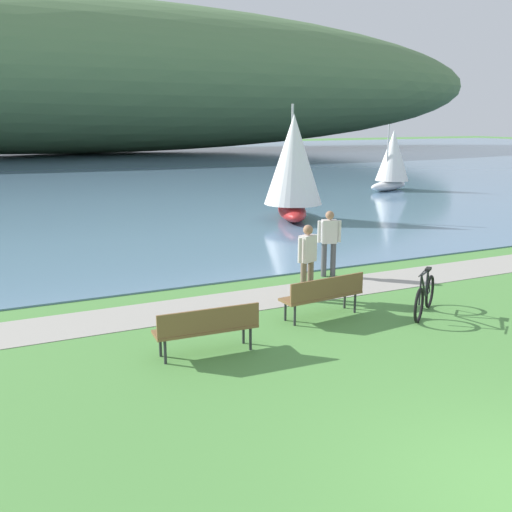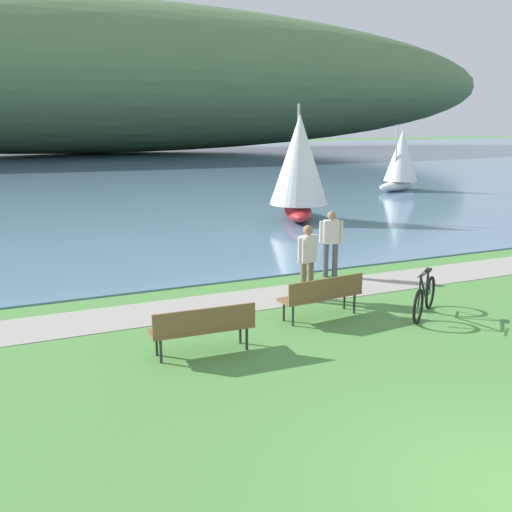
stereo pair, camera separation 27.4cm
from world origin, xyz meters
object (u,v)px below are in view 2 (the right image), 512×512
object	(u,v)px
sailboat_nearest_to_shore	(401,160)
sailboat_toward_hillside	(299,167)
park_bench_near_camera	(203,326)
person_at_shoreline	(331,240)
bicycle_leaning_near_bench	(424,298)
person_on_the_grass	(307,258)
park_bench_further_along	(322,294)

from	to	relation	value
sailboat_nearest_to_shore	sailboat_toward_hillside	bearing A→B (deg)	-146.68
park_bench_near_camera	sailboat_toward_hillside	size ratio (longest dim) A/B	0.40
person_at_shoreline	park_bench_near_camera	bearing A→B (deg)	-142.78
person_at_shoreline	sailboat_nearest_to_shore	xyz separation A→B (m)	(12.84, 14.04, 0.78)
park_bench_near_camera	bicycle_leaning_near_bench	distance (m)	4.81
person_on_the_grass	sailboat_toward_hillside	world-z (taller)	sailboat_toward_hillside
person_at_shoreline	sailboat_toward_hillside	xyz separation A→B (m)	(3.06, 7.61, 1.18)
park_bench_near_camera	sailboat_toward_hillside	xyz separation A→B (m)	(7.66, 11.10, 1.64)
park_bench_near_camera	park_bench_further_along	distance (m)	2.92
person_on_the_grass	sailboat_nearest_to_shore	size ratio (longest dim) A/B	0.47
park_bench_further_along	sailboat_nearest_to_shore	world-z (taller)	sailboat_nearest_to_shore
person_at_shoreline	sailboat_nearest_to_shore	world-z (taller)	sailboat_nearest_to_shore
sailboat_nearest_to_shore	park_bench_near_camera	bearing A→B (deg)	-134.85
park_bench_further_along	person_at_shoreline	distance (m)	3.26
person_at_shoreline	sailboat_toward_hillside	size ratio (longest dim) A/B	0.38
park_bench_further_along	bicycle_leaning_near_bench	distance (m)	2.13
person_at_shoreline	person_on_the_grass	distance (m)	2.09
person_at_shoreline	sailboat_nearest_to_shore	size ratio (longest dim) A/B	0.47
park_bench_near_camera	bicycle_leaning_near_bench	bearing A→B (deg)	0.90
person_on_the_grass	sailboat_nearest_to_shore	world-z (taller)	sailboat_nearest_to_shore
person_at_shoreline	sailboat_toward_hillside	world-z (taller)	sailboat_toward_hillside
park_bench_further_along	person_on_the_grass	size ratio (longest dim) A/B	1.08
person_at_shoreline	person_on_the_grass	world-z (taller)	same
park_bench_near_camera	park_bench_further_along	size ratio (longest dim) A/B	0.99
park_bench_near_camera	bicycle_leaning_near_bench	xyz separation A→B (m)	(4.80, 0.08, -0.12)
park_bench_further_along	sailboat_toward_hillside	xyz separation A→B (m)	(4.85, 10.30, 1.64)
bicycle_leaning_near_bench	sailboat_nearest_to_shore	bearing A→B (deg)	54.10
bicycle_leaning_near_bench	sailboat_nearest_to_shore	size ratio (longest dim) A/B	0.40
park_bench_near_camera	sailboat_toward_hillside	distance (m)	13.58
sailboat_toward_hillside	park_bench_further_along	bearing A→B (deg)	-115.22
person_on_the_grass	park_bench_further_along	bearing A→B (deg)	-104.10
bicycle_leaning_near_bench	sailboat_toward_hillside	xyz separation A→B (m)	(2.85, 11.02, 1.76)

